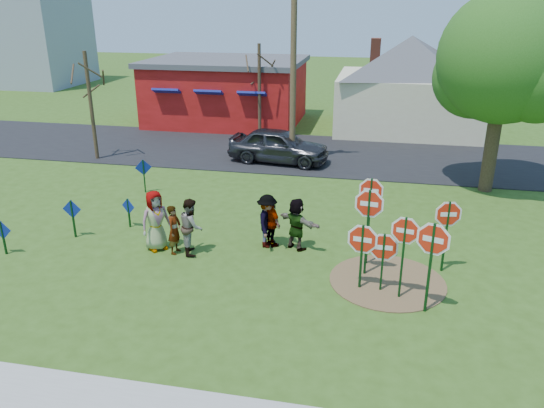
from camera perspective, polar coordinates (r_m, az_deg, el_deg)
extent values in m
plane|color=#324E16|center=(16.55, -3.51, -5.13)|extent=(120.00, 120.00, 0.00)
cube|color=black|center=(27.11, 2.72, 5.53)|extent=(120.00, 7.50, 0.04)
cylinder|color=brown|center=(15.20, 12.29, -8.12)|extent=(3.20, 3.20, 0.03)
cube|color=maroon|center=(34.11, -4.84, 11.80)|extent=(9.00, 7.00, 3.60)
cube|color=#4C4C51|center=(33.85, -4.95, 15.05)|extent=(9.40, 7.40, 0.30)
cube|color=navy|center=(31.48, -11.20, 11.80)|extent=(1.60, 0.78, 0.45)
cube|color=navy|center=(30.62, -6.77, 11.79)|extent=(1.60, 0.78, 0.45)
cube|color=navy|center=(29.94, -2.12, 11.71)|extent=(1.60, 0.78, 0.45)
cube|color=beige|center=(32.85, 14.27, 10.51)|extent=(8.00, 7.00, 3.20)
pyramid|color=#4C4C51|center=(32.40, 14.90, 17.12)|extent=(9.40, 9.40, 2.20)
cube|color=brown|center=(31.43, 11.06, 15.84)|extent=(0.55, 0.55, 1.40)
cube|color=brown|center=(33.61, 18.21, 15.54)|extent=(0.55, 0.55, 1.40)
cube|color=#8C939E|center=(54.72, -25.28, 15.80)|extent=(10.00, 8.00, 8.00)
cube|color=#0E3613|center=(14.33, 9.59, -5.67)|extent=(0.07, 0.08, 1.85)
cylinder|color=white|center=(14.11, 9.71, -3.76)|extent=(1.09, 0.18, 1.10)
cylinder|color=red|center=(14.11, 9.71, -3.76)|extent=(0.94, 0.16, 0.95)
cube|color=white|center=(14.11, 9.71, -3.76)|extent=(0.48, 0.08, 0.14)
cube|color=#0E3613|center=(15.48, 10.38, -1.98)|extent=(0.06, 0.07, 2.66)
cylinder|color=white|center=(15.12, 10.62, 1.45)|extent=(0.94, 0.15, 0.95)
cylinder|color=red|center=(15.12, 10.62, 1.45)|extent=(0.81, 0.13, 0.82)
cube|color=white|center=(15.12, 10.62, 1.45)|extent=(0.41, 0.06, 0.12)
cylinder|color=gold|center=(15.12, 10.62, 1.45)|extent=(0.94, 0.14, 0.95)
cube|color=#0E3613|center=(14.00, 13.86, -5.72)|extent=(0.06, 0.08, 2.28)
cylinder|color=white|center=(13.67, 14.15, -2.80)|extent=(0.96, 0.23, 0.98)
cylinder|color=red|center=(13.67, 14.15, -2.80)|extent=(0.83, 0.20, 0.85)
cube|color=white|center=(13.67, 14.15, -2.80)|extent=(0.42, 0.10, 0.12)
cube|color=#0E3613|center=(15.73, 18.15, -3.39)|extent=(0.07, 0.08, 2.13)
cylinder|color=white|center=(15.47, 18.44, -1.04)|extent=(1.00, 0.21, 1.01)
cylinder|color=red|center=(15.47, 18.44, -1.04)|extent=(0.86, 0.19, 0.87)
cube|color=white|center=(15.47, 18.44, -1.04)|extent=(0.44, 0.09, 0.13)
cylinder|color=gold|center=(15.47, 18.44, -1.04)|extent=(1.00, 0.21, 1.01)
cube|color=#0E3613|center=(14.36, 11.79, -6.20)|extent=(0.05, 0.07, 1.66)
cylinder|color=white|center=(14.16, 11.92, -4.58)|extent=(1.04, 0.02, 1.04)
cylinder|color=red|center=(14.16, 11.92, -4.58)|extent=(0.90, 0.02, 0.90)
cube|color=white|center=(14.16, 11.92, -4.58)|extent=(0.46, 0.01, 0.13)
cube|color=#0E3613|center=(13.55, 16.60, -6.68)|extent=(0.08, 0.09, 2.39)
cylinder|color=white|center=(13.21, 16.96, -3.65)|extent=(1.06, 0.39, 1.12)
cylinder|color=red|center=(13.21, 16.96, -3.65)|extent=(0.92, 0.34, 0.96)
cube|color=white|center=(13.21, 16.96, -3.65)|extent=(0.47, 0.17, 0.14)
cylinder|color=gold|center=(13.21, 16.96, -3.65)|extent=(1.06, 0.38, 1.12)
cube|color=#0E3613|center=(14.91, 10.20, -3.12)|extent=(0.07, 0.08, 2.55)
cylinder|color=white|center=(14.58, 10.42, 0.03)|extent=(1.08, 0.16, 1.09)
cylinder|color=red|center=(14.58, 10.42, 0.03)|extent=(0.93, 0.14, 0.94)
cube|color=white|center=(14.58, 10.42, 0.03)|extent=(0.48, 0.07, 0.14)
cube|color=#0E3613|center=(18.10, -26.92, -3.27)|extent=(0.05, 0.06, 1.09)
cube|color=navy|center=(18.00, -27.06, -2.52)|extent=(0.61, 0.03, 0.61)
cube|color=#0E3613|center=(18.42, -20.60, -1.51)|extent=(0.05, 0.06, 1.29)
cube|color=navy|center=(18.30, -20.73, -0.52)|extent=(0.64, 0.05, 0.64)
cube|color=#0E3613|center=(18.71, -15.14, -0.94)|extent=(0.06, 0.07, 1.03)
cube|color=navy|center=(18.62, -15.21, -0.23)|extent=(0.54, 0.21, 0.57)
cube|color=#0E3613|center=(21.89, -13.59, 2.92)|extent=(0.07, 0.08, 1.37)
cube|color=navy|center=(21.78, -13.67, 3.85)|extent=(0.59, 0.32, 0.66)
imported|color=#444F8A|center=(16.70, -12.42, -1.75)|extent=(1.09, 1.11, 1.92)
imported|color=#226766|center=(16.42, -10.46, -2.72)|extent=(0.42, 0.60, 1.55)
imported|color=brown|center=(16.30, -8.68, -2.37)|extent=(0.93, 1.04, 1.76)
imported|color=#36363C|center=(16.52, -0.53, -1.85)|extent=(0.68, 1.14, 1.72)
imported|color=#492E53|center=(16.56, -0.01, -1.96)|extent=(0.92, 0.99, 1.64)
imported|color=#205033|center=(16.40, 2.66, -2.15)|extent=(1.58, 1.24, 1.67)
imported|color=#2E2E33|center=(25.25, 0.73, 6.32)|extent=(4.95, 2.50, 1.62)
cylinder|color=#4C3823|center=(24.23, 2.30, 14.15)|extent=(0.27, 0.27, 8.73)
cylinder|color=#382819|center=(22.87, 22.63, 6.40)|extent=(0.54, 0.54, 4.24)
sphere|color=#235015|center=(22.36, 23.80, 14.27)|extent=(5.01, 5.01, 5.01)
sphere|color=#235015|center=(22.11, 26.88, 12.47)|extent=(3.66, 3.66, 3.66)
sphere|color=#235015|center=(23.05, 20.96, 12.63)|extent=(3.28, 3.28, 3.28)
cylinder|color=#382819|center=(26.86, -18.87, 9.85)|extent=(0.18, 0.18, 5.12)
cylinder|color=#382819|center=(29.56, -1.36, 11.93)|extent=(0.18, 0.18, 5.14)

